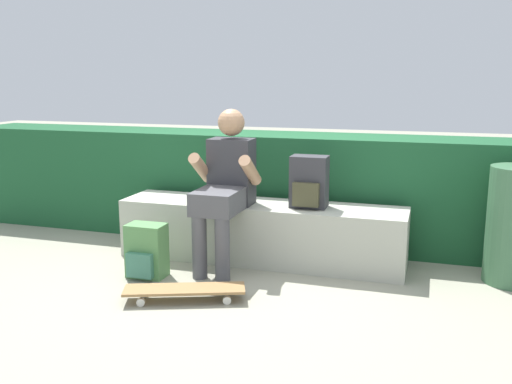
# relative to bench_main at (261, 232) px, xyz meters

# --- Properties ---
(ground_plane) EXTENTS (24.00, 24.00, 0.00)m
(ground_plane) POSITION_rel_bench_main_xyz_m (0.00, -0.41, -0.23)
(ground_plane) COLOR gray
(bench_main) EXTENTS (2.29, 0.49, 0.47)m
(bench_main) POSITION_rel_bench_main_xyz_m (0.00, 0.00, 0.00)
(bench_main) COLOR #AFB0A0
(bench_main) RESTS_ON ground
(person_skater) EXTENTS (0.49, 0.62, 1.22)m
(person_skater) POSITION_rel_bench_main_xyz_m (-0.22, -0.22, 0.43)
(person_skater) COLOR #333338
(person_skater) RESTS_ON ground
(skateboard_near_person) EXTENTS (0.82, 0.47, 0.09)m
(skateboard_near_person) POSITION_rel_bench_main_xyz_m (-0.24, -0.97, -0.16)
(skateboard_near_person) COLOR olive
(skateboard_near_person) RESTS_ON ground
(backpack_on_bench) EXTENTS (0.28, 0.23, 0.40)m
(backpack_on_bench) POSITION_rel_bench_main_xyz_m (0.39, -0.01, 0.43)
(backpack_on_bench) COLOR #333338
(backpack_on_bench) RESTS_ON bench_main
(backpack_on_ground) EXTENTS (0.28, 0.23, 0.40)m
(backpack_on_ground) POSITION_rel_bench_main_xyz_m (-0.70, -0.63, -0.04)
(backpack_on_ground) COLOR #51894C
(backpack_on_ground) RESTS_ON ground
(hedge_row) EXTENTS (6.02, 0.62, 0.96)m
(hedge_row) POSITION_rel_bench_main_xyz_m (-0.12, 0.65, 0.25)
(hedge_row) COLOR #1B502C
(hedge_row) RESTS_ON ground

